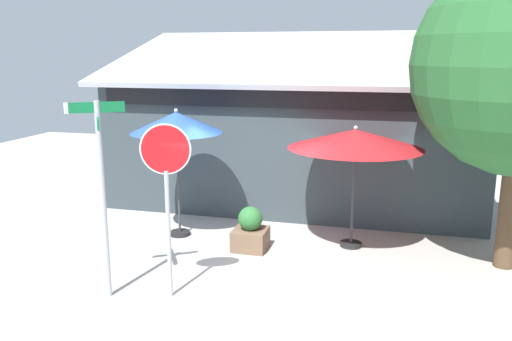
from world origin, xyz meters
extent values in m
cube|color=#ADA8A0|center=(0.00, 0.00, -0.05)|extent=(28.00, 28.00, 0.10)
cube|color=#333D42|center=(0.19, 5.09, 1.62)|extent=(9.06, 4.36, 3.23)
cube|color=#B7BABF|center=(0.19, 4.94, 3.77)|extent=(9.56, 4.93, 1.41)
cube|color=black|center=(0.19, 2.86, 2.88)|extent=(8.46, 0.16, 0.44)
cylinder|color=#A8AAB2|center=(-1.71, -1.46, 1.57)|extent=(0.09, 0.09, 3.15)
cube|color=#116B38|center=(-1.71, -1.46, 3.05)|extent=(0.70, 0.46, 0.16)
cube|color=#116B38|center=(-1.71, -1.46, 2.83)|extent=(0.46, 0.70, 0.16)
cube|color=white|center=(-2.07, -1.69, 3.05)|extent=(0.07, 0.06, 0.16)
cylinder|color=#A8AAB2|center=(-0.74, -1.21, 1.04)|extent=(0.07, 0.07, 2.08)
cylinder|color=white|center=(-0.74, -1.21, 2.41)|extent=(0.77, 0.21, 0.79)
cylinder|color=red|center=(-0.74, -1.21, 2.41)|extent=(0.72, 0.21, 0.74)
cylinder|color=black|center=(-1.73, 1.52, 0.04)|extent=(0.44, 0.44, 0.08)
cylinder|color=#333335|center=(-1.73, 1.52, 1.14)|extent=(0.05, 0.05, 2.28)
cone|color=#2D56B7|center=(-1.73, 1.52, 2.45)|extent=(1.91, 1.91, 0.43)
sphere|color=silver|center=(-1.73, 1.52, 2.69)|extent=(0.08, 0.08, 0.08)
cylinder|color=black|center=(1.90, 1.77, 0.04)|extent=(0.44, 0.44, 0.08)
cylinder|color=#333335|center=(1.90, 1.77, 1.04)|extent=(0.05, 0.05, 2.08)
cone|color=#B21E23|center=(1.90, 1.77, 2.21)|extent=(2.64, 2.64, 0.37)
sphere|color=silver|center=(1.90, 1.77, 2.43)|extent=(0.08, 0.08, 0.08)
cylinder|color=brown|center=(4.70, 1.45, 1.10)|extent=(0.36, 0.36, 2.21)
cube|color=brown|center=(-0.03, 1.10, 0.21)|extent=(0.66, 0.66, 0.42)
sphere|color=#28602D|center=(-0.03, 1.10, 0.64)|extent=(0.49, 0.49, 0.49)
camera|label=1|loc=(2.56, -8.38, 3.83)|focal=36.49mm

